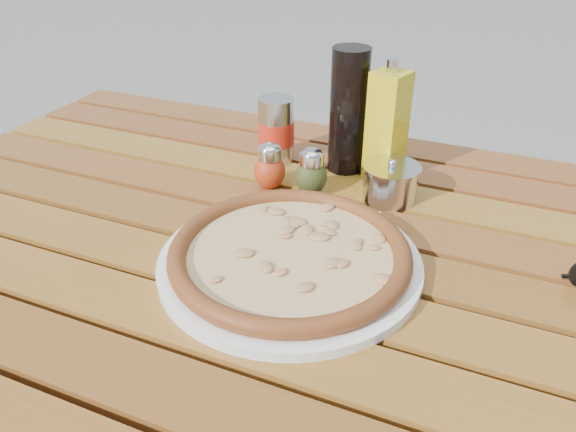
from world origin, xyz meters
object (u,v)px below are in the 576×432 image
at_px(table, 283,281).
at_px(plate, 290,262).
at_px(oregano_shaker, 311,172).
at_px(parmesan_tin, 390,182).
at_px(olive_oil_cruet, 387,126).
at_px(soda_can, 276,130).
at_px(dark_bottle, 348,111).
at_px(pizza, 290,253).
at_px(pepper_shaker, 270,167).

xyz_separation_m(table, plate, (0.04, -0.06, 0.08)).
relative_size(oregano_shaker, parmesan_tin, 0.75).
height_order(oregano_shaker, parmesan_tin, oregano_shaker).
bearing_deg(olive_oil_cruet, table, -107.54).
relative_size(plate, soda_can, 3.00).
bearing_deg(table, dark_bottle, 87.81).
height_order(table, soda_can, soda_can).
bearing_deg(parmesan_tin, table, -121.23).
distance_m(pizza, pepper_shaker, 0.24).
relative_size(pizza, pepper_shaker, 5.46).
xyz_separation_m(table, parmesan_tin, (0.11, 0.19, 0.11)).
relative_size(pepper_shaker, oregano_shaker, 1.00).
bearing_deg(olive_oil_cruet, pepper_shaker, -145.75).
bearing_deg(soda_can, oregano_shaker, -42.23).
xyz_separation_m(pizza, parmesan_tin, (0.08, 0.24, 0.01)).
xyz_separation_m(soda_can, olive_oil_cruet, (0.20, 0.01, 0.04)).
bearing_deg(oregano_shaker, soda_can, 137.77).
bearing_deg(pizza, oregano_shaker, 103.30).
height_order(pizza, soda_can, soda_can).
xyz_separation_m(pizza, soda_can, (-0.16, 0.31, 0.04)).
bearing_deg(parmesan_tin, soda_can, 164.63).
distance_m(pepper_shaker, olive_oil_cruet, 0.21).
bearing_deg(dark_bottle, soda_can, -173.48).
height_order(pepper_shaker, dark_bottle, dark_bottle).
relative_size(plate, oregano_shaker, 4.39).
distance_m(plate, oregano_shaker, 0.22).
distance_m(plate, dark_bottle, 0.34).
relative_size(oregano_shaker, dark_bottle, 0.37).
height_order(dark_bottle, olive_oil_cruet, dark_bottle).
bearing_deg(soda_can, plate, -62.94).
bearing_deg(plate, pizza, 153.43).
distance_m(plate, parmesan_tin, 0.26).
height_order(olive_oil_cruet, parmesan_tin, olive_oil_cruet).
bearing_deg(pepper_shaker, pizza, -58.76).
bearing_deg(oregano_shaker, pepper_shaker, -173.47).
distance_m(table, dark_bottle, 0.32).
xyz_separation_m(pizza, oregano_shaker, (-0.05, 0.21, 0.02)).
bearing_deg(pepper_shaker, dark_bottle, 51.28).
relative_size(plate, dark_bottle, 1.64).
bearing_deg(dark_bottle, pepper_shaker, -128.72).
bearing_deg(olive_oil_cruet, plate, -98.35).
height_order(soda_can, parmesan_tin, soda_can).
bearing_deg(dark_bottle, olive_oil_cruet, -4.82).
bearing_deg(dark_bottle, parmesan_tin, -37.78).
distance_m(pizza, dark_bottle, 0.34).
distance_m(plate, olive_oil_cruet, 0.33).
bearing_deg(soda_can, table, -64.08).
bearing_deg(soda_can, olive_oil_cruet, 2.53).
distance_m(plate, soda_can, 0.35).
xyz_separation_m(table, oregano_shaker, (-0.01, 0.15, 0.11)).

